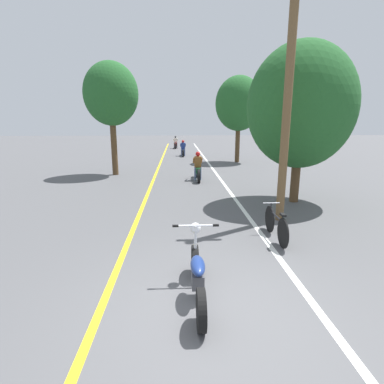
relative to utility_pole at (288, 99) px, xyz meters
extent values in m
plane|color=#515154|center=(-2.62, -4.26, -3.50)|extent=(120.00, 120.00, 0.00)
cube|color=yellow|center=(-4.32, 7.96, -3.50)|extent=(0.14, 48.00, 0.01)
cube|color=white|center=(-0.88, 7.96, -3.50)|extent=(0.14, 48.00, 0.01)
cylinder|color=brown|center=(0.00, 0.00, -0.09)|extent=(0.24, 0.24, 6.82)
cylinder|color=#513A23|center=(1.23, 2.06, -2.38)|extent=(0.32, 0.32, 2.24)
ellipsoid|color=#235B28|center=(1.23, 2.06, -0.07)|extent=(3.74, 3.37, 4.31)
cylinder|color=#513A23|center=(1.27, 13.18, -1.96)|extent=(0.32, 0.32, 3.09)
ellipsoid|color=#235B28|center=(1.27, 13.18, 0.63)|extent=(3.30, 2.97, 3.79)
cylinder|color=#513A23|center=(-6.56, 8.21, -1.79)|extent=(0.32, 0.32, 3.42)
ellipsoid|color=#235B28|center=(-6.56, 8.21, 0.83)|extent=(2.88, 2.59, 3.31)
cylinder|color=black|center=(-2.76, -3.28, -3.19)|extent=(0.12, 0.62, 0.62)
cylinder|color=black|center=(-2.76, -4.81, -3.19)|extent=(0.12, 0.62, 0.62)
ellipsoid|color=navy|center=(-2.76, -4.04, -2.90)|extent=(0.24, 0.66, 0.20)
cube|color=#4C4C51|center=(-2.76, -4.04, -3.14)|extent=(0.20, 0.36, 0.24)
cylinder|color=silver|center=(-2.76, -3.37, -2.80)|extent=(0.06, 0.23, 0.79)
cylinder|color=silver|center=(-2.76, -3.46, -2.41)|extent=(0.73, 0.04, 0.04)
cylinder|color=black|center=(-3.12, -3.46, -2.41)|extent=(0.11, 0.05, 0.05)
cylinder|color=black|center=(-2.40, -3.46, -2.41)|extent=(0.11, 0.05, 0.05)
sphere|color=silver|center=(-2.76, -3.37, -2.49)|extent=(0.20, 0.20, 0.20)
cylinder|color=black|center=(-2.06, 7.17, -3.17)|extent=(0.12, 0.66, 0.66)
cylinder|color=black|center=(-2.06, 5.67, -3.17)|extent=(0.12, 0.66, 0.66)
cube|color=#0C4723|center=(-2.06, 6.42, -2.99)|extent=(0.20, 0.96, 0.28)
cylinder|color=silver|center=(-2.06, 7.07, -2.49)|extent=(0.50, 0.03, 0.03)
cylinder|color=slate|center=(-2.19, 6.37, -3.18)|extent=(0.11, 0.11, 0.65)
cylinder|color=slate|center=(-1.93, 6.37, -3.18)|extent=(0.11, 0.11, 0.65)
cube|color=brown|center=(-2.06, 6.40, -2.57)|extent=(0.34, 0.28, 0.58)
cylinder|color=brown|center=(-2.26, 6.56, -2.52)|extent=(0.08, 0.45, 0.35)
cylinder|color=brown|center=(-1.86, 6.56, -2.52)|extent=(0.08, 0.45, 0.35)
sphere|color=#B21919|center=(-2.06, 6.44, -2.18)|extent=(0.23, 0.23, 0.23)
cylinder|color=black|center=(-2.61, 18.06, -3.20)|extent=(0.12, 0.61, 0.61)
cylinder|color=black|center=(-2.61, 16.57, -3.20)|extent=(0.12, 0.61, 0.61)
cube|color=navy|center=(-2.61, 17.31, -3.02)|extent=(0.20, 0.95, 0.28)
cylinder|color=silver|center=(-2.61, 17.96, -2.54)|extent=(0.50, 0.03, 0.03)
cylinder|color=slate|center=(-2.74, 17.26, -3.19)|extent=(0.11, 0.11, 0.62)
cylinder|color=slate|center=(-2.48, 17.26, -3.19)|extent=(0.11, 0.11, 0.62)
cube|color=navy|center=(-2.61, 17.29, -2.63)|extent=(0.34, 0.27, 0.52)
cylinder|color=navy|center=(-2.81, 17.45, -2.58)|extent=(0.08, 0.41, 0.32)
cylinder|color=navy|center=(-2.41, 17.45, -2.58)|extent=(0.08, 0.41, 0.32)
sphere|color=#B21919|center=(-2.61, 17.33, -2.27)|extent=(0.23, 0.23, 0.23)
cylinder|color=black|center=(-3.29, 25.53, -3.20)|extent=(0.12, 0.61, 0.61)
cylinder|color=black|center=(-3.29, 24.11, -3.20)|extent=(0.12, 0.61, 0.61)
cube|color=maroon|center=(-3.29, 24.82, -3.02)|extent=(0.20, 0.91, 0.28)
cylinder|color=silver|center=(-3.29, 25.43, -2.54)|extent=(0.50, 0.03, 0.03)
cylinder|color=#38383D|center=(-3.42, 24.77, -3.19)|extent=(0.11, 0.11, 0.62)
cylinder|color=#38383D|center=(-3.16, 24.77, -3.19)|extent=(0.11, 0.11, 0.62)
cube|color=silver|center=(-3.29, 24.80, -2.62)|extent=(0.34, 0.27, 0.53)
cylinder|color=silver|center=(-3.49, 24.96, -2.57)|extent=(0.08, 0.42, 0.33)
cylinder|color=silver|center=(-3.09, 24.96, -2.57)|extent=(0.08, 0.42, 0.33)
sphere|color=black|center=(-3.29, 24.84, -2.26)|extent=(0.21, 0.21, 0.21)
cylinder|color=black|center=(-0.62, -1.00, -3.15)|extent=(0.03, 0.71, 0.71)
cylinder|color=black|center=(-0.62, -2.05, -3.15)|extent=(0.03, 0.71, 0.71)
cylinder|color=black|center=(-0.62, -1.52, -2.90)|extent=(0.04, 0.83, 0.04)
cylinder|color=black|center=(-0.62, -1.97, -2.93)|extent=(0.03, 0.03, 0.43)
cube|color=black|center=(-0.62, -1.97, -2.72)|extent=(0.10, 0.20, 0.05)
cylinder|color=black|center=(-0.62, -1.05, -2.91)|extent=(0.03, 0.03, 0.46)
cylinder|color=silver|center=(-0.62, -1.05, -2.68)|extent=(0.44, 0.03, 0.03)
camera|label=1|loc=(-3.07, -8.53, -0.59)|focal=28.00mm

